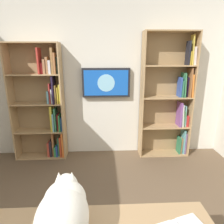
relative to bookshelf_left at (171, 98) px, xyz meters
The scene contains 5 objects.
wall_back 1.26m from the bookshelf_left, ahead, with size 4.52×0.06×2.70m, color silver.
bookshelf_left is the anchor object (origin of this frame).
bookshelf_right 2.23m from the bookshelf_left, ahead, with size 0.88×0.28×2.00m.
wall_mounted_tv 1.19m from the bookshelf_left, ahead, with size 0.84×0.07×0.51m.
cat 2.84m from the bookshelf_left, 59.16° to the left, with size 0.30×0.58×0.36m.
Camera 1 is at (-0.01, 1.31, 1.79)m, focal length 31.65 mm.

